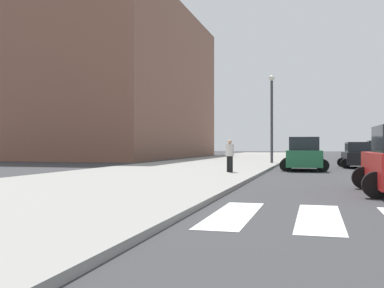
{
  "coord_description": "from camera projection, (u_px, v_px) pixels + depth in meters",
  "views": [
    {
      "loc": [
        -4.58,
        -5.83,
        1.51
      ],
      "look_at": [
        -15.87,
        36.06,
        1.61
      ],
      "focal_mm": 42.87,
      "sensor_mm": 36.0,
      "label": 1
    }
  ],
  "objects": [
    {
      "name": "car_green_fifth",
      "position": [
        304.0,
        155.0,
        27.33
      ],
      "size": [
        2.88,
        4.51,
        1.98
      ],
      "rotation": [
        0.0,
        0.0,
        0.04
      ],
      "color": "#236B42",
      "rests_on": "ground"
    },
    {
      "name": "pedestrian_walking_west",
      "position": [
        230.0,
        154.0,
        23.07
      ],
      "size": [
        0.4,
        0.4,
        1.63
      ],
      "rotation": [
        0.0,
        0.0,
        5.71
      ],
      "color": "black",
      "rests_on": "sidewalk_kerb_west"
    },
    {
      "name": "car_silver_fourth",
      "position": [
        311.0,
        153.0,
        44.9
      ],
      "size": [
        2.38,
        3.75,
        1.66
      ],
      "rotation": [
        0.0,
        0.0,
        -0.03
      ],
      "color": "#B7B7BC",
      "rests_on": "ground"
    },
    {
      "name": "low_rise_brick_west",
      "position": [
        123.0,
        84.0,
        56.47
      ],
      "size": [
        16.0,
        32.0,
        18.0
      ],
      "primitive_type": "cube",
      "color": "brown",
      "rests_on": "ground"
    },
    {
      "name": "car_black_seventh",
      "position": [
        358.0,
        156.0,
        30.44
      ],
      "size": [
        2.5,
        3.9,
        1.71
      ],
      "rotation": [
        0.0,
        0.0,
        0.04
      ],
      "color": "black",
      "rests_on": "ground"
    },
    {
      "name": "street_lamp",
      "position": [
        272.0,
        111.0,
        35.27
      ],
      "size": [
        0.44,
        0.44,
        6.74
      ],
      "color": "#38383D",
      "rests_on": "sidewalk_kerb_west"
    },
    {
      "name": "lane_divider_paint",
      "position": [
        366.0,
        161.0,
        43.05
      ],
      "size": [
        0.16,
        80.0,
        0.01
      ],
      "primitive_type": "cube",
      "color": "yellow",
      "rests_on": "ground"
    },
    {
      "name": "sidewalk_kerb_west",
      "position": [
        181.0,
        169.0,
        26.92
      ],
      "size": [
        10.0,
        120.0,
        0.15
      ],
      "primitive_type": "cube",
      "color": "gray",
      "rests_on": "ground"
    },
    {
      "name": "car_yellow_third",
      "position": [
        376.0,
        150.0,
        49.36
      ],
      "size": [
        2.79,
        4.47,
        1.99
      ],
      "rotation": [
        0.0,
        0.0,
        3.14
      ],
      "color": "gold",
      "rests_on": "ground"
    }
  ]
}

